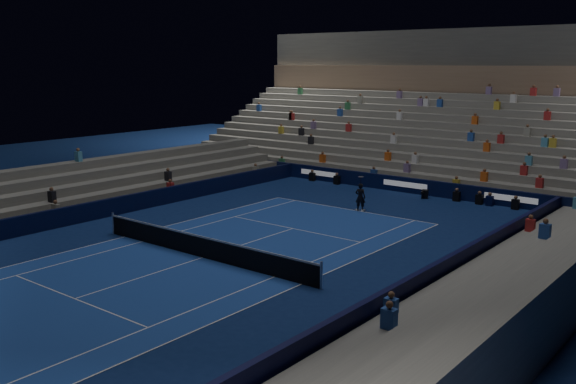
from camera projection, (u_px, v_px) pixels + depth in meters
The scene contains 11 objects.
ground at pixel (203, 258), 27.97m from camera, with size 90.00×90.00×0.00m, color #0D1F51.
court_surface at pixel (203, 258), 27.97m from camera, with size 10.97×23.77×0.01m, color #1B3E97.
sponsor_barrier_far at pixel (406, 185), 42.03m from camera, with size 44.00×0.25×1.00m, color black.
sponsor_barrier_east at pixel (399, 296), 21.93m from camera, with size 0.25×37.00×1.00m, color #080A33.
sponsor_barrier_west at pixel (75, 215), 33.81m from camera, with size 0.25×37.00×1.00m, color black.
grandstand_main at pixel (467, 130), 48.65m from camera, with size 44.00×15.20×11.20m.
grandstand_east at pixel (499, 309), 19.73m from camera, with size 5.00×37.00×2.50m.
grandstand_west at pixel (39, 198), 35.85m from camera, with size 5.00×37.00×2.50m.
tennis_net at pixel (203, 247), 27.87m from camera, with size 12.90×0.10×1.10m.
tennis_player at pixel (360, 197), 36.64m from camera, with size 0.60×0.39×1.64m, color black.
broadcast_camera at pixel (425, 194), 40.25m from camera, with size 0.55×0.91×0.53m.
Camera 1 is at (19.69, -18.62, 8.39)m, focal length 39.71 mm.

